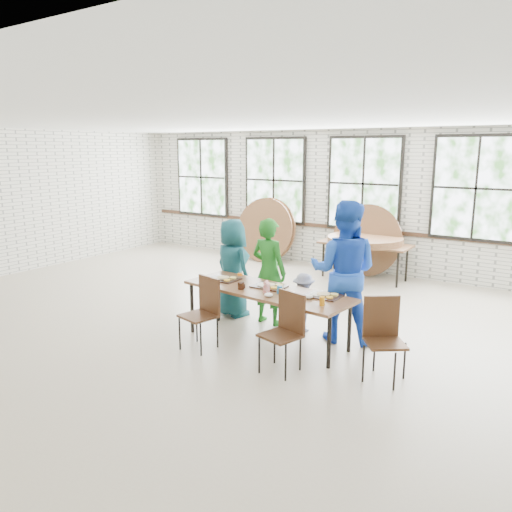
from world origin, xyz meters
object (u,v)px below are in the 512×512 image
Objects in this scene: chair_near_left at (204,307)px; storage_table at (365,246)px; dining_table at (267,293)px; chair_near_right at (286,325)px.

chair_near_left is 4.58m from storage_table.
chair_near_left is at bearing -128.02° from dining_table.
storage_table is (-0.19, 3.94, -0.00)m from dining_table.
dining_table is 2.59× the size of chair_near_left.
storage_table is (-0.86, 4.56, 0.13)m from chair_near_right.
chair_near_left and chair_near_right have the same top height.
chair_near_left is 1.26m from chair_near_right.
storage_table is at bearing 97.85° from chair_near_left.
storage_table is at bearing 114.93° from chair_near_right.
dining_table is 0.86m from chair_near_left.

